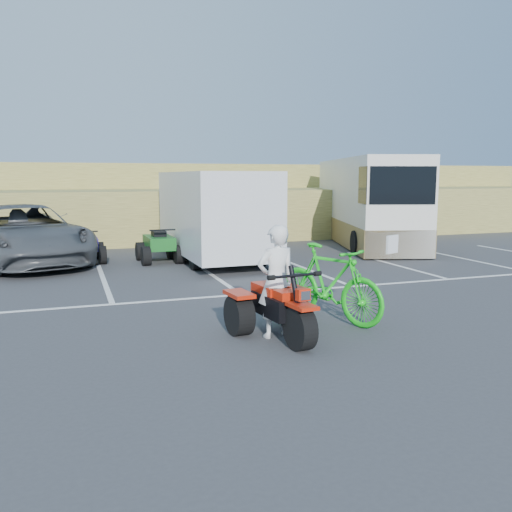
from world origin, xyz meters
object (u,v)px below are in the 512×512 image
object	(u,v)px
red_trike_atv	(280,339)
green_dirt_bike	(330,283)
cargo_trailer	(214,213)
rv_motorhome	(366,207)
rider	(276,281)
quad_atv_green	(160,262)
quad_atv_blue	(86,262)
grey_pickup	(23,234)

from	to	relation	value
red_trike_atv	green_dirt_bike	size ratio (longest dim) A/B	0.77
cargo_trailer	rv_motorhome	distance (m)	6.98
green_dirt_bike	cargo_trailer	distance (m)	7.41
red_trike_atv	rider	distance (m)	0.91
red_trike_atv	rv_motorhome	size ratio (longest dim) A/B	0.19
rider	quad_atv_green	world-z (taller)	rider
green_dirt_bike	rv_motorhome	world-z (taller)	rv_motorhome
green_dirt_bike	quad_atv_blue	size ratio (longest dim) A/B	1.48
grey_pickup	cargo_trailer	distance (m)	5.60
rider	rv_motorhome	xyz separation A→B (m)	(7.69, 10.31, 0.47)
quad_atv_green	cargo_trailer	bearing A→B (deg)	-11.12
green_dirt_bike	rv_motorhome	bearing A→B (deg)	31.74
rider	rv_motorhome	world-z (taller)	rv_motorhome
rider	rv_motorhome	distance (m)	12.87
grey_pickup	quad_atv_green	bearing A→B (deg)	-31.17
green_dirt_bike	quad_atv_blue	distance (m)	9.19
cargo_trailer	quad_atv_green	world-z (taller)	cargo_trailer
grey_pickup	red_trike_atv	bearing A→B (deg)	-81.54
quad_atv_blue	grey_pickup	bearing A→B (deg)	167.94
green_dirt_bike	quad_atv_blue	bearing A→B (deg)	90.21
quad_atv_blue	quad_atv_green	size ratio (longest dim) A/B	0.96
rider	grey_pickup	bearing A→B (deg)	-71.68
rv_motorhome	quad_atv_blue	world-z (taller)	rv_motorhome
rider	quad_atv_blue	xyz separation A→B (m)	(-2.62, 8.91, -0.90)
green_dirt_bike	cargo_trailer	bearing A→B (deg)	66.29
rider	green_dirt_bike	distance (m)	1.39
red_trike_atv	green_dirt_bike	xyz separation A→B (m)	(1.22, 0.75, 0.68)
quad_atv_blue	quad_atv_green	xyz separation A→B (m)	(2.09, -0.67, 0.00)
red_trike_atv	rider	world-z (taller)	rider
green_dirt_bike	quad_atv_green	bearing A→B (deg)	78.31
rider	grey_pickup	size ratio (longest dim) A/B	0.29
cargo_trailer	quad_atv_blue	xyz separation A→B (m)	(-3.73, 0.94, -1.44)
rider	grey_pickup	xyz separation A→B (m)	(-4.30, 9.25, -0.04)
cargo_trailer	quad_atv_green	bearing A→B (deg)	169.58
quad_atv_blue	cargo_trailer	bearing A→B (deg)	-14.81
grey_pickup	quad_atv_blue	distance (m)	1.92
quad_atv_green	green_dirt_bike	bearing A→B (deg)	-78.62
cargo_trailer	quad_atv_green	xyz separation A→B (m)	(-1.64, 0.27, -1.44)
red_trike_atv	rider	size ratio (longest dim) A/B	0.97
grey_pickup	quad_atv_blue	xyz separation A→B (m)	(1.69, -0.34, -0.86)
grey_pickup	rv_motorhome	xyz separation A→B (m)	(11.99, 1.06, 0.51)
red_trike_atv	rv_motorhome	distance (m)	13.04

